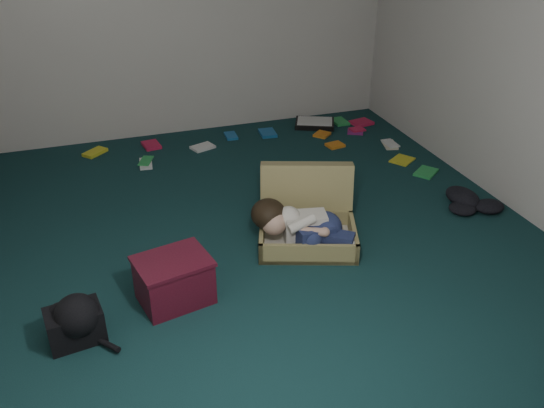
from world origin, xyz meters
TOP-DOWN VIEW (x-y plane):
  - floor at (0.00, 0.00)m, footprint 4.50×4.50m
  - wall_back at (0.00, 2.25)m, footprint 4.50×0.00m
  - wall_front at (0.00, -2.25)m, footprint 4.50×0.00m
  - wall_right at (2.00, 0.00)m, footprint 0.00×4.50m
  - suitcase at (0.29, -0.09)m, footprint 0.87×0.86m
  - person at (0.19, -0.24)m, footprint 0.68×0.53m
  - maroon_bin at (-0.77, -0.53)m, footprint 0.50×0.43m
  - backpack at (-1.36, -0.71)m, footprint 0.42×0.36m
  - clothing_pile at (1.70, -0.12)m, footprint 0.44×0.39m
  - paper_tray at (1.20, 1.95)m, footprint 0.50×0.45m
  - book_scatter at (0.76, 1.57)m, footprint 3.00×1.63m

SIDE VIEW (x-z plane):
  - floor at x=0.00m, z-range 0.00..0.00m
  - book_scatter at x=0.76m, z-range 0.00..0.02m
  - paper_tray at x=1.20m, z-range 0.00..0.06m
  - clothing_pile at x=1.70m, z-range 0.00..0.12m
  - backpack at x=-1.36m, z-range 0.00..0.23m
  - suitcase at x=0.29m, z-range -0.10..0.40m
  - maroon_bin at x=-0.77m, z-range 0.00..0.30m
  - person at x=0.19m, z-range 0.04..0.35m
  - wall_back at x=0.00m, z-range -0.95..3.55m
  - wall_front at x=0.00m, z-range -0.95..3.55m
  - wall_right at x=2.00m, z-range -0.95..3.55m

